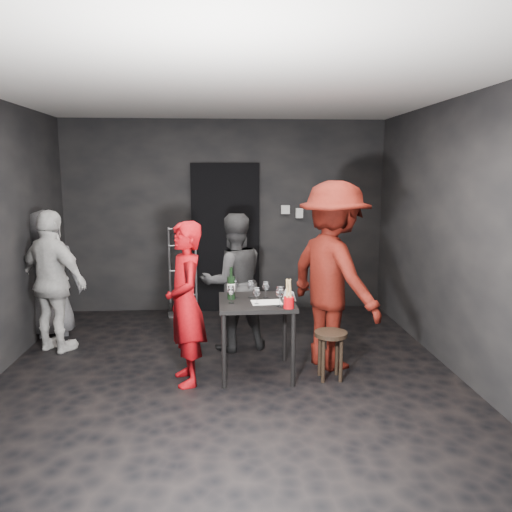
{
  "coord_description": "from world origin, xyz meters",
  "views": [
    {
      "loc": [
        -0.03,
        -4.58,
        1.98
      ],
      "look_at": [
        0.29,
        0.25,
        1.16
      ],
      "focal_mm": 35.0,
      "sensor_mm": 36.0,
      "label": 1
    }
  ],
  "objects": [
    {
      "name": "stool",
      "position": [
        0.98,
        -0.07,
        0.36
      ],
      "size": [
        0.31,
        0.31,
        0.47
      ],
      "rotation": [
        0.0,
        0.0,
        -0.29
      ],
      "color": "#38271D",
      "rests_on": "floor"
    },
    {
      "name": "hand_truck",
      "position": [
        -0.6,
        2.29,
        0.22
      ],
      "size": [
        0.41,
        0.34,
        1.22
      ],
      "rotation": [
        0.0,
        0.0,
        0.16
      ],
      "color": "#B2B2B7",
      "rests_on": "floor"
    },
    {
      "name": "breadstick_cup",
      "position": [
        0.56,
        -0.2,
        0.88
      ],
      "size": [
        0.09,
        0.09,
        0.29
      ],
      "rotation": [
        0.0,
        0.0,
        0.41
      ],
      "color": "red",
      "rests_on": "tasting_table"
    },
    {
      "name": "wine_glass_f",
      "position": [
        0.38,
        0.18,
        0.84
      ],
      "size": [
        0.09,
        0.09,
        0.18
      ],
      "primitive_type": null,
      "rotation": [
        0.0,
        0.0,
        -0.38
      ],
      "color": "white",
      "rests_on": "tasting_table"
    },
    {
      "name": "bystander_grey",
      "position": [
        -2.15,
        1.44,
        0.79
      ],
      "size": [
        0.85,
        0.59,
        1.59
      ],
      "primitive_type": "imported",
      "rotation": [
        0.0,
        0.0,
        3.37
      ],
      "color": "#59595D",
      "rests_on": "floor"
    },
    {
      "name": "man_maroon",
      "position": [
        1.07,
        0.27,
        1.2
      ],
      "size": [
        1.36,
        1.7,
        2.39
      ],
      "primitive_type": "imported",
      "rotation": [
        0.0,
        0.0,
        2.06
      ],
      "color": "#53110A",
      "rests_on": "floor"
    },
    {
      "name": "doorway",
      "position": [
        0.0,
        2.44,
        1.05
      ],
      "size": [
        0.95,
        0.1,
        2.1
      ],
      "primitive_type": "cube",
      "color": "black",
      "rests_on": "ground"
    },
    {
      "name": "woman_black",
      "position": [
        0.08,
        0.85,
        0.78
      ],
      "size": [
        0.84,
        0.59,
        1.57
      ],
      "primitive_type": "imported",
      "rotation": [
        0.0,
        0.0,
        3.39
      ],
      "color": "#29292A",
      "rests_on": "floor"
    },
    {
      "name": "wallbox_lower",
      "position": [
        1.05,
        2.45,
        1.4
      ],
      "size": [
        0.1,
        0.06,
        0.14
      ],
      "primitive_type": "cube",
      "color": "#B7B7B2",
      "rests_on": "wall_back"
    },
    {
      "name": "wallbox_upper",
      "position": [
        0.85,
        2.45,
        1.45
      ],
      "size": [
        0.12,
        0.06,
        0.12
      ],
      "primitive_type": "cube",
      "color": "#B7B7B2",
      "rests_on": "wall_back"
    },
    {
      "name": "tasting_mat",
      "position": [
        0.37,
        0.01,
        0.75
      ],
      "size": [
        0.3,
        0.21,
        0.0
      ],
      "primitive_type": "cube",
      "rotation": [
        0.0,
        0.0,
        0.07
      ],
      "color": "white",
      "rests_on": "tasting_table"
    },
    {
      "name": "floor",
      "position": [
        0.0,
        0.0,
        0.0
      ],
      "size": [
        4.5,
        5.0,
        0.02
      ],
      "primitive_type": "cube",
      "color": "black",
      "rests_on": "ground"
    },
    {
      "name": "wine_glass_d",
      "position": [
        0.28,
        -0.05,
        0.84
      ],
      "size": [
        0.07,
        0.07,
        0.18
      ],
      "primitive_type": null,
      "rotation": [
        0.0,
        0.0,
        0.0
      ],
      "color": "white",
      "rests_on": "tasting_table"
    },
    {
      "name": "server_red",
      "position": [
        -0.39,
        -0.05,
        0.79
      ],
      "size": [
        0.51,
        0.65,
        1.58
      ],
      "primitive_type": "imported",
      "rotation": [
        0.0,
        0.0,
        -1.31
      ],
      "color": "#A6080E",
      "rests_on": "floor"
    },
    {
      "name": "wine_glass_b",
      "position": [
        0.07,
        0.21,
        0.86
      ],
      "size": [
        0.08,
        0.08,
        0.21
      ],
      "primitive_type": null,
      "rotation": [
        0.0,
        0.0,
        -0.05
      ],
      "color": "white",
      "rests_on": "tasting_table"
    },
    {
      "name": "wine_glass_e",
      "position": [
        0.48,
        -0.14,
        0.85
      ],
      "size": [
        0.1,
        0.1,
        0.21
      ],
      "primitive_type": null,
      "rotation": [
        0.0,
        0.0,
        0.34
      ],
      "color": "white",
      "rests_on": "tasting_table"
    },
    {
      "name": "bystander_cream",
      "position": [
        -1.9,
        0.89,
        0.83
      ],
      "size": [
        1.08,
        0.89,
        1.66
      ],
      "primitive_type": "imported",
      "rotation": [
        0.0,
        0.0,
        2.62
      ],
      "color": "silver",
      "rests_on": "floor"
    },
    {
      "name": "wine_glass_a",
      "position": [
        0.04,
        0.0,
        0.84
      ],
      "size": [
        0.09,
        0.09,
        0.19
      ],
      "primitive_type": null,
      "rotation": [
        0.0,
        0.0,
        0.28
      ],
      "color": "white",
      "rests_on": "tasting_table"
    },
    {
      "name": "wall_front",
      "position": [
        0.0,
        -2.5,
        1.35
      ],
      "size": [
        4.5,
        0.04,
        2.7
      ],
      "primitive_type": "cube",
      "color": "black",
      "rests_on": "ground"
    },
    {
      "name": "wall_right",
      "position": [
        2.25,
        0.0,
        1.35
      ],
      "size": [
        0.04,
        5.0,
        2.7
      ],
      "primitive_type": "cube",
      "color": "black",
      "rests_on": "ground"
    },
    {
      "name": "tasting_table",
      "position": [
        0.28,
        0.1,
        0.65
      ],
      "size": [
        0.72,
        0.72,
        0.75
      ],
      "rotation": [
        0.0,
        0.0,
        0.01
      ],
      "color": "black",
      "rests_on": "floor"
    },
    {
      "name": "wall_back",
      "position": [
        0.0,
        2.5,
        1.35
      ],
      "size": [
        4.5,
        0.04,
        2.7
      ],
      "primitive_type": "cube",
      "color": "black",
      "rests_on": "ground"
    },
    {
      "name": "ceiling",
      "position": [
        0.0,
        0.0,
        2.7
      ],
      "size": [
        4.5,
        5.0,
        0.02
      ],
      "primitive_type": "cube",
      "color": "silver",
      "rests_on": "ground"
    },
    {
      "name": "reserved_card",
      "position": [
        0.59,
        0.07,
        0.8
      ],
      "size": [
        0.13,
        0.15,
        0.1
      ],
      "primitive_type": null,
      "rotation": [
        0.0,
        0.0,
        0.43
      ],
      "color": "white",
      "rests_on": "tasting_table"
    },
    {
      "name": "wine_bottle",
      "position": [
        0.04,
        0.16,
        0.87
      ],
      "size": [
        0.08,
        0.08,
        0.32
      ],
      "rotation": [
        0.0,
        0.0,
        -0.42
      ],
      "color": "black",
      "rests_on": "tasting_table"
    },
    {
      "name": "wine_glass_c",
      "position": [
        0.24,
        0.2,
        0.85
      ],
      "size": [
        0.09,
        0.09,
        0.19
      ],
      "primitive_type": null,
      "rotation": [
        0.0,
        0.0,
        -0.39
      ],
      "color": "white",
      "rests_on": "tasting_table"
    }
  ]
}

